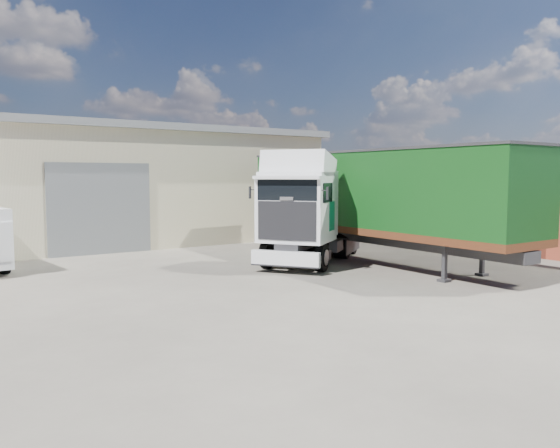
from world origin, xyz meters
TOP-DOWN VIEW (x-y plane):
  - ground at (0.00, 0.00)m, footprint 120.00×120.00m
  - brick_boundary_wall at (11.50, 6.00)m, footprint 0.35×26.00m
  - tractor_unit at (3.09, 3.41)m, footprint 5.95×5.17m
  - box_trailer at (5.55, 2.55)m, footprint 2.64×11.95m

SIDE VIEW (x-z plane):
  - ground at x=0.00m, z-range 0.00..0.00m
  - brick_boundary_wall at x=11.50m, z-range 0.00..2.50m
  - tractor_unit at x=3.09m, z-range -0.31..3.62m
  - box_trailer at x=5.55m, z-range 0.43..4.40m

